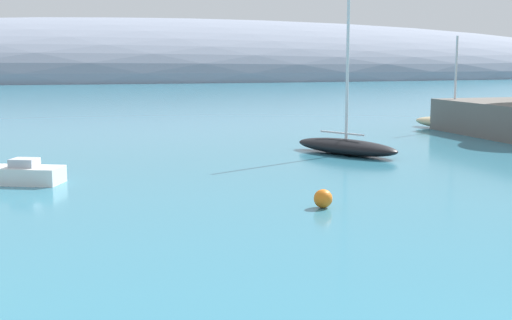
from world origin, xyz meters
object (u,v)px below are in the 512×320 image
sailboat_sand_mid_mooring (454,123)px  mooring_buoy_orange (323,199)px  sailboat_black_near_shore (346,145)px  motorboat_white_foreground (10,174)px

sailboat_sand_mid_mooring → mooring_buoy_orange: sailboat_sand_mid_mooring is taller
sailboat_black_near_shore → motorboat_white_foreground: 19.82m
sailboat_black_near_shore → motorboat_white_foreground: sailboat_black_near_shore is taller
sailboat_black_near_shore → sailboat_sand_mid_mooring: bearing=99.6°
sailboat_sand_mid_mooring → mooring_buoy_orange: 32.92m
sailboat_black_near_shore → motorboat_white_foreground: (-19.26, -4.70, -0.12)m
sailboat_black_near_shore → sailboat_sand_mid_mooring: size_ratio=1.12×
sailboat_sand_mid_mooring → mooring_buoy_orange: (-21.52, -24.92, -0.19)m
sailboat_black_near_shore → motorboat_white_foreground: size_ratio=1.82×
mooring_buoy_orange → sailboat_black_near_shore: bearing=63.1°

